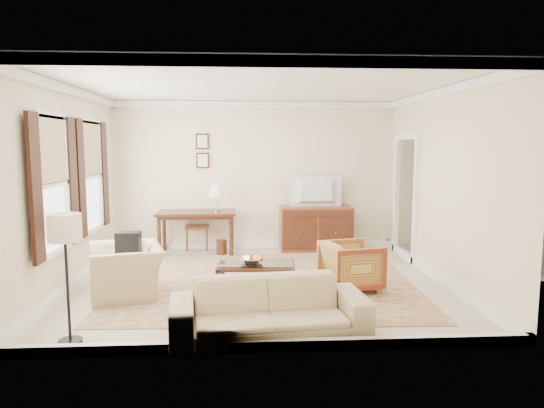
{
  "coord_description": "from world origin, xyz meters",
  "views": [
    {
      "loc": [
        -0.25,
        -7.09,
        2.07
      ],
      "look_at": [
        0.2,
        0.3,
        1.15
      ],
      "focal_mm": 32.0,
      "sensor_mm": 36.0,
      "label": 1
    }
  ],
  "objects": [
    {
      "name": "room_shell",
      "position": [
        0.0,
        0.0,
        2.47
      ],
      "size": [
        5.51,
        5.01,
        2.91
      ],
      "color": "beige",
      "rests_on": "ground"
    },
    {
      "name": "annex_bedroom",
      "position": [
        4.49,
        1.15,
        0.34
      ],
      "size": [
        3.0,
        2.7,
        2.9
      ],
      "color": "beige",
      "rests_on": "ground"
    },
    {
      "name": "window_front",
      "position": [
        -2.7,
        -0.7,
        1.55
      ],
      "size": [
        0.12,
        1.56,
        1.8
      ],
      "primitive_type": null,
      "color": "#CCB284",
      "rests_on": "room_shell"
    },
    {
      "name": "window_rear",
      "position": [
        -2.7,
        0.9,
        1.55
      ],
      "size": [
        0.12,
        1.56,
        1.8
      ],
      "primitive_type": null,
      "color": "#CCB284",
      "rests_on": "room_shell"
    },
    {
      "name": "doorway",
      "position": [
        2.71,
        1.5,
        1.08
      ],
      "size": [
        0.1,
        1.12,
        2.25
      ],
      "primitive_type": null,
      "color": "white",
      "rests_on": "room_shell"
    },
    {
      "name": "rug",
      "position": [
        0.08,
        0.02,
        0.01
      ],
      "size": [
        4.48,
        3.88,
        0.01
      ],
      "primitive_type": "cube",
      "rotation": [
        0.0,
        0.0,
        -0.04
      ],
      "color": "#5B2D1E",
      "rests_on": "room_shell"
    },
    {
      "name": "writing_desk",
      "position": [
        -1.13,
        2.03,
        0.7
      ],
      "size": [
        1.47,
        0.74,
        0.81
      ],
      "color": "#462014",
      "rests_on": "room_shell"
    },
    {
      "name": "desk_chair",
      "position": [
        -1.14,
        2.38,
        0.53
      ],
      "size": [
        0.51,
        0.51,
        1.05
      ],
      "primitive_type": null,
      "rotation": [
        0.0,
        0.0,
        -0.14
      ],
      "color": "brown",
      "rests_on": "room_shell"
    },
    {
      "name": "desk_lamp",
      "position": [
        -0.74,
        2.03,
        1.06
      ],
      "size": [
        0.32,
        0.32,
        0.5
      ],
      "primitive_type": null,
      "color": "silver",
      "rests_on": "writing_desk"
    },
    {
      "name": "framed_prints",
      "position": [
        -1.03,
        2.47,
        1.94
      ],
      "size": [
        0.25,
        0.04,
        0.68
      ],
      "primitive_type": null,
      "color": "#462014",
      "rests_on": "room_shell"
    },
    {
      "name": "sideboard",
      "position": [
        1.18,
        2.2,
        0.43
      ],
      "size": [
        1.4,
        0.54,
        0.86
      ],
      "primitive_type": "cube",
      "color": "brown",
      "rests_on": "room_shell"
    },
    {
      "name": "tv",
      "position": [
        1.18,
        2.18,
        1.34
      ],
      "size": [
        0.97,
        0.56,
        0.13
      ],
      "primitive_type": "imported",
      "rotation": [
        0.0,
        0.0,
        3.14
      ],
      "color": "black",
      "rests_on": "sideboard"
    },
    {
      "name": "coffee_table",
      "position": [
        -0.07,
        -0.56,
        0.34
      ],
      "size": [
        1.1,
        0.69,
        0.45
      ],
      "rotation": [
        0.0,
        0.0,
        -0.07
      ],
      "color": "#462014",
      "rests_on": "room_shell"
    },
    {
      "name": "fruit_bowl",
      "position": [
        -0.15,
        -0.59,
        0.5
      ],
      "size": [
        0.42,
        0.42,
        0.1
      ],
      "primitive_type": "imported",
      "color": "silver",
      "rests_on": "coffee_table"
    },
    {
      "name": "book_a",
      "position": [
        -0.16,
        -0.49,
        0.18
      ],
      "size": [
        0.28,
        0.06,
        0.38
      ],
      "primitive_type": "imported",
      "rotation": [
        0.0,
        0.0,
        0.09
      ],
      "color": "brown",
      "rests_on": "coffee_table"
    },
    {
      "name": "book_b",
      "position": [
        0.03,
        -0.59,
        0.17
      ],
      "size": [
        0.27,
        0.13,
        0.38
      ],
      "primitive_type": "imported",
      "rotation": [
        0.0,
        0.0,
        -0.37
      ],
      "color": "brown",
      "rests_on": "coffee_table"
    },
    {
      "name": "striped_armchair",
      "position": [
        1.28,
        -0.45,
        0.38
      ],
      "size": [
        0.84,
        0.88,
        0.76
      ],
      "primitive_type": "imported",
      "rotation": [
        0.0,
        0.0,
        1.79
      ],
      "color": "maroon",
      "rests_on": "room_shell"
    },
    {
      "name": "club_armchair",
      "position": [
        -1.85,
        -0.51,
        0.46
      ],
      "size": [
        0.97,
        1.22,
        0.93
      ],
      "primitive_type": "imported",
      "rotation": [
        0.0,
        0.0,
        -1.28
      ],
      "color": "#C3B484",
      "rests_on": "room_shell"
    },
    {
      "name": "backpack",
      "position": [
        -1.82,
        -0.45,
        0.71
      ],
      "size": [
        0.35,
        0.39,
        0.4
      ],
      "primitive_type": "cube",
      "rotation": [
        0.0,
        0.0,
        -1.02
      ],
      "color": "black",
      "rests_on": "club_armchair"
    },
    {
      "name": "sofa",
      "position": [
        0.03,
        -2.05,
        0.41
      ],
      "size": [
        2.16,
        0.84,
        0.82
      ],
      "primitive_type": "imported",
      "rotation": [
        0.0,
        0.0,
        0.11
      ],
      "color": "#C3B484",
      "rests_on": "room_shell"
    },
    {
      "name": "floor_lamp",
      "position": [
        -2.06,
        -2.13,
        1.13
      ],
      "size": [
        0.34,
        0.34,
        1.37
      ],
      "color": "black",
      "rests_on": "room_shell"
    }
  ]
}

